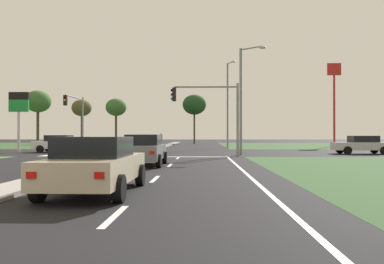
% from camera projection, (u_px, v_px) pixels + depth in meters
% --- Properties ---
extents(ground_plane, '(200.00, 200.00, 0.00)m').
position_uv_depth(ground_plane, '(144.00, 152.00, 33.65)').
color(ground_plane, black).
extents(grass_verge_far_left, '(35.00, 35.00, 0.01)m').
position_uv_depth(grass_verge_far_left, '(4.00, 145.00, 58.86)').
color(grass_verge_far_left, '#2D4C28').
rests_on(grass_verge_far_left, ground).
extents(grass_verge_far_right, '(35.00, 35.00, 0.01)m').
position_uv_depth(grass_verge_far_right, '(338.00, 145.00, 57.41)').
color(grass_verge_far_right, '#2D4C28').
rests_on(grass_verge_far_right, ground).
extents(median_island_near, '(1.20, 22.00, 0.14)m').
position_uv_depth(median_island_near, '(69.00, 173.00, 14.65)').
color(median_island_near, gray).
rests_on(median_island_near, ground).
extents(median_island_far, '(1.20, 36.00, 0.14)m').
position_uv_depth(median_island_far, '(169.00, 145.00, 58.64)').
color(median_island_far, gray).
rests_on(median_island_far, ground).
extents(lane_dash_near, '(0.14, 2.00, 0.01)m').
position_uv_depth(lane_dash_near, '(115.00, 216.00, 7.12)').
color(lane_dash_near, silver).
rests_on(lane_dash_near, ground).
extents(lane_dash_second, '(0.14, 2.00, 0.01)m').
position_uv_depth(lane_dash_second, '(155.00, 179.00, 13.12)').
color(lane_dash_second, silver).
rests_on(lane_dash_second, ground).
extents(lane_dash_third, '(0.14, 2.00, 0.01)m').
position_uv_depth(lane_dash_third, '(170.00, 165.00, 19.12)').
color(lane_dash_third, silver).
rests_on(lane_dash_third, ground).
extents(lane_dash_fourth, '(0.14, 2.00, 0.01)m').
position_uv_depth(lane_dash_fourth, '(178.00, 158.00, 25.11)').
color(lane_dash_fourth, silver).
rests_on(lane_dash_fourth, ground).
extents(edge_line_right, '(0.14, 24.00, 0.01)m').
position_uv_depth(edge_line_right, '(245.00, 172.00, 15.46)').
color(edge_line_right, silver).
rests_on(edge_line_right, ground).
extents(stop_bar_near, '(6.40, 0.50, 0.01)m').
position_uv_depth(stop_bar_near, '(183.00, 157.00, 26.54)').
color(stop_bar_near, silver).
rests_on(stop_bar_near, ground).
extents(crosswalk_bar_near, '(0.70, 2.80, 0.01)m').
position_uv_depth(crosswalk_bar_near, '(49.00, 155.00, 28.63)').
color(crosswalk_bar_near, silver).
rests_on(crosswalk_bar_near, ground).
extents(crosswalk_bar_second, '(0.70, 2.80, 0.01)m').
position_uv_depth(crosswalk_bar_second, '(64.00, 155.00, 28.60)').
color(crosswalk_bar_second, silver).
rests_on(crosswalk_bar_second, ground).
extents(crosswalk_bar_third, '(0.70, 2.80, 0.01)m').
position_uv_depth(crosswalk_bar_third, '(79.00, 155.00, 28.56)').
color(crosswalk_bar_third, silver).
rests_on(crosswalk_bar_third, ground).
extents(crosswalk_bar_fourth, '(0.70, 2.80, 0.01)m').
position_uv_depth(crosswalk_bar_fourth, '(95.00, 155.00, 28.53)').
color(crosswalk_bar_fourth, silver).
rests_on(crosswalk_bar_fourth, ground).
extents(crosswalk_bar_fifth, '(0.70, 2.80, 0.01)m').
position_uv_depth(crosswalk_bar_fifth, '(110.00, 155.00, 28.50)').
color(crosswalk_bar_fifth, silver).
rests_on(crosswalk_bar_fifth, ground).
extents(crosswalk_bar_sixth, '(0.70, 2.80, 0.01)m').
position_uv_depth(crosswalk_bar_sixth, '(125.00, 155.00, 28.47)').
color(crosswalk_bar_sixth, silver).
rests_on(crosswalk_bar_sixth, ground).
extents(crosswalk_bar_seventh, '(0.70, 2.80, 0.01)m').
position_uv_depth(crosswalk_bar_seventh, '(141.00, 155.00, 28.43)').
color(crosswalk_bar_seventh, silver).
rests_on(crosswalk_bar_seventh, ground).
extents(car_silver_near, '(4.47, 1.96, 1.47)m').
position_uv_depth(car_silver_near, '(362.00, 145.00, 30.76)').
color(car_silver_near, '#B7B7BC').
rests_on(car_silver_near, ground).
extents(car_grey_second, '(1.98, 4.31, 1.55)m').
position_uv_depth(car_grey_second, '(144.00, 150.00, 18.98)').
color(car_grey_second, slate).
rests_on(car_grey_second, ground).
extents(car_white_third, '(4.61, 2.03, 1.51)m').
position_uv_depth(car_white_third, '(60.00, 143.00, 33.92)').
color(car_white_third, silver).
rests_on(car_white_third, ground).
extents(car_beige_fourth, '(2.06, 4.57, 1.47)m').
position_uv_depth(car_beige_fourth, '(96.00, 164.00, 9.99)').
color(car_beige_fourth, '#BCAD8E').
rests_on(car_beige_fourth, ground).
extents(traffic_signal_near_right, '(4.83, 0.32, 5.17)m').
position_uv_depth(traffic_signal_near_right, '(212.00, 106.00, 26.91)').
color(traffic_signal_near_right, gray).
rests_on(traffic_signal_near_right, ground).
extents(traffic_signal_far_left, '(0.32, 5.49, 5.52)m').
position_uv_depth(traffic_signal_far_left, '(76.00, 112.00, 38.46)').
color(traffic_signal_far_left, gray).
rests_on(traffic_signal_far_left, ground).
extents(street_lamp_second, '(1.86, 1.41, 8.13)m').
position_uv_depth(street_lamp_second, '(243.00, 95.00, 28.94)').
color(street_lamp_second, gray).
rests_on(street_lamp_second, ground).
extents(street_lamp_third, '(0.94, 2.17, 9.93)m').
position_uv_depth(street_lamp_third, '(228.00, 101.00, 44.42)').
color(street_lamp_third, gray).
rests_on(street_lamp_third, ground).
extents(pedestrian_at_median, '(0.34, 0.34, 1.63)m').
position_uv_depth(pedestrian_at_median, '(161.00, 138.00, 44.99)').
color(pedestrian_at_median, '#335184').
rests_on(pedestrian_at_median, median_island_far).
extents(fastfood_pole_sign, '(1.80, 0.40, 11.21)m').
position_uv_depth(fastfood_pole_sign, '(334.00, 86.00, 51.46)').
color(fastfood_pole_sign, red).
rests_on(fastfood_pole_sign, ground).
extents(fuel_price_totem, '(1.80, 0.24, 5.44)m').
position_uv_depth(fuel_price_totem, '(19.00, 108.00, 34.79)').
color(fuel_price_totem, silver).
rests_on(fuel_price_totem, ground).
extents(treeline_near, '(4.52, 4.52, 9.38)m').
position_uv_depth(treeline_near, '(38.00, 102.00, 67.12)').
color(treeline_near, '#423323').
rests_on(treeline_near, ground).
extents(treeline_second, '(3.43, 3.43, 7.76)m').
position_uv_depth(treeline_second, '(82.00, 108.00, 67.02)').
color(treeline_second, '#423323').
rests_on(treeline_second, ground).
extents(treeline_third, '(3.69, 3.69, 8.09)m').
position_uv_depth(treeline_third, '(116.00, 108.00, 68.41)').
color(treeline_third, '#423323').
rests_on(treeline_third, ground).
extents(treeline_fourth, '(4.15, 4.15, 8.66)m').
position_uv_depth(treeline_fourth, '(194.00, 105.00, 67.27)').
color(treeline_fourth, '#423323').
rests_on(treeline_fourth, ground).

